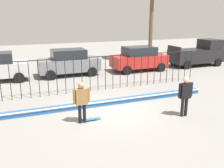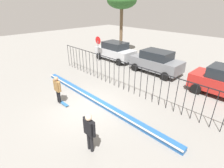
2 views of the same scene
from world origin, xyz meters
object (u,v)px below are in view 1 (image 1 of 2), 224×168
(camera_operator, at_px, (185,93))
(parked_car_gray, at_px, (69,62))
(skateboarder, at_px, (82,99))
(skateboard, at_px, (91,119))
(parked_car_red, at_px, (139,59))
(pickup_truck, at_px, (198,54))

(camera_operator, relative_size, parked_car_gray, 0.40)
(skateboarder, relative_size, skateboard, 2.12)
(skateboard, height_order, parked_car_red, parked_car_red)
(skateboarder, xyz_separation_m, pickup_truck, (12.50, 8.02, 0.02))
(skateboarder, height_order, camera_operator, camera_operator)
(skateboarder, xyz_separation_m, camera_operator, (4.25, -0.92, 0.02))
(parked_car_gray, xyz_separation_m, parked_car_red, (5.46, -0.45, 0.00))
(skateboard, bearing_deg, parked_car_gray, 66.18)
(skateboard, distance_m, pickup_truck, 14.52)
(skateboard, distance_m, parked_car_gray, 8.45)
(skateboard, distance_m, parked_car_red, 10.17)
(parked_car_gray, height_order, pickup_truck, pickup_truck)
(camera_operator, bearing_deg, parked_car_red, -76.23)
(parked_car_gray, relative_size, parked_car_red, 1.00)
(camera_operator, height_order, parked_car_red, parked_car_red)
(skateboard, relative_size, parked_car_gray, 0.19)
(skateboarder, height_order, pickup_truck, pickup_truck)
(skateboarder, relative_size, pickup_truck, 0.36)
(parked_car_gray, height_order, parked_car_red, same)
(skateboard, bearing_deg, camera_operator, -32.44)
(skateboard, xyz_separation_m, parked_car_gray, (0.85, 8.36, 0.91))
(camera_operator, distance_m, parked_car_gray, 9.83)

